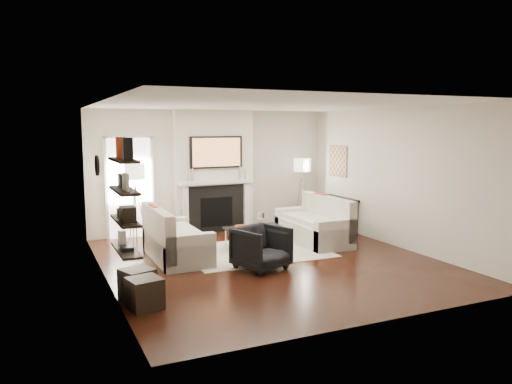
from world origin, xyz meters
name	(u,v)px	position (x,y,z in m)	size (l,w,h in m)	color
room_envelope	(270,185)	(0.00, 0.00, 1.35)	(6.00, 6.00, 6.00)	black
chimney_breast	(214,171)	(0.00, 2.88, 1.35)	(1.80, 0.25, 2.70)	silver
fireplace_surround	(216,209)	(0.00, 2.74, 0.52)	(1.30, 0.02, 1.04)	black
firebox	(217,212)	(0.00, 2.73, 0.45)	(0.75, 0.02, 0.65)	black
mantel_pilaster_l	(186,210)	(-0.72, 2.71, 0.55)	(0.12, 0.08, 1.10)	white
mantel_pilaster_r	(247,205)	(0.72, 2.71, 0.55)	(0.12, 0.08, 1.10)	white
mantel_shelf	(217,182)	(0.00, 2.69, 1.12)	(1.70, 0.18, 0.07)	white
tv_body	(216,152)	(0.00, 2.71, 1.78)	(1.20, 0.06, 0.70)	black
tv_screen	(217,152)	(0.00, 2.68, 1.78)	(1.10, 0.01, 0.62)	#BF723F
candlestick_l_tall	(193,175)	(-0.55, 2.70, 1.30)	(0.04, 0.04, 0.30)	silver
candlestick_l_short	(187,176)	(-0.68, 2.70, 1.27)	(0.04, 0.04, 0.24)	silver
candlestick_r_tall	(240,173)	(0.55, 2.70, 1.30)	(0.04, 0.04, 0.30)	silver
candlestick_r_short	(245,174)	(0.68, 2.70, 1.27)	(0.04, 0.04, 0.24)	silver
hallway_panel	(130,188)	(-1.85, 2.98, 1.05)	(0.90, 0.02, 2.10)	white
door_trim_l	(106,189)	(-2.33, 2.96, 1.05)	(0.06, 0.06, 2.16)	white
door_trim_r	(152,187)	(-1.37, 2.96, 1.05)	(0.06, 0.06, 2.16)	white
door_trim_top	(128,137)	(-1.85, 2.96, 2.13)	(1.02, 0.06, 0.06)	white
rug	(254,251)	(0.02, 0.74, 0.01)	(2.60, 2.00, 0.01)	beige
loveseat_left_base	(177,247)	(-1.43, 0.85, 0.21)	(0.85, 1.80, 0.42)	beige
loveseat_left_back	(158,231)	(-1.77, 0.85, 0.53)	(0.18, 1.80, 0.80)	beige
loveseat_left_arm_n	(190,252)	(-1.43, 0.04, 0.30)	(0.85, 0.18, 0.60)	beige
loveseat_left_arm_s	(166,233)	(-1.43, 1.66, 0.30)	(0.85, 0.18, 0.60)	beige
loveseat_left_cushion	(179,232)	(-1.38, 0.85, 0.47)	(0.63, 1.44, 0.10)	beige
pillow_left_orange	(154,217)	(-1.77, 1.15, 0.73)	(0.10, 0.42, 0.42)	#B13315
pillow_left_charcoal	(162,223)	(-1.77, 0.55, 0.72)	(0.10, 0.40, 0.40)	black
loveseat_right_base	(313,232)	(1.43, 0.95, 0.21)	(0.85, 1.80, 0.42)	beige
loveseat_right_back	(327,216)	(1.76, 0.95, 0.53)	(0.18, 1.80, 0.80)	beige
loveseat_right_arm_n	(335,236)	(1.43, 0.14, 0.30)	(0.85, 0.18, 0.60)	beige
loveseat_right_arm_s	(294,221)	(1.43, 1.76, 0.30)	(0.85, 0.18, 0.60)	beige
loveseat_right_cushion	(311,220)	(1.38, 0.95, 0.47)	(0.63, 1.44, 0.10)	beige
pillow_right_orange	(320,204)	(1.76, 1.25, 0.73)	(0.10, 0.42, 0.42)	#B13315
pillow_right_charcoal	(336,208)	(1.76, 0.65, 0.72)	(0.10, 0.40, 0.40)	black
coffee_table	(254,228)	(0.13, 0.97, 0.40)	(1.10, 0.55, 0.04)	black
coffee_leg_nw	(234,244)	(-0.37, 0.75, 0.19)	(0.02, 0.02, 0.38)	silver
coffee_leg_ne	(282,239)	(0.63, 0.75, 0.19)	(0.02, 0.02, 0.38)	silver
coffee_leg_sw	(226,239)	(-0.37, 1.19, 0.19)	(0.02, 0.02, 0.38)	silver
coffee_leg_se	(272,234)	(0.63, 1.19, 0.19)	(0.02, 0.02, 0.38)	silver
hurricane_glass	(261,219)	(0.28, 0.97, 0.56)	(0.15, 0.15, 0.25)	white
hurricane_candle	(261,223)	(0.28, 0.97, 0.50)	(0.11, 0.11, 0.16)	white
copper_bowl	(242,227)	(-0.12, 0.97, 0.45)	(0.29, 0.29, 0.05)	#BC361F
armchair	(261,246)	(-0.33, -0.36, 0.39)	(0.76, 0.71, 0.78)	black
lamp_left_post	(136,214)	(-1.85, 2.36, 0.60)	(0.02, 0.02, 1.20)	silver
lamp_left_shade	(135,172)	(-1.85, 2.36, 1.45)	(0.40, 0.40, 0.30)	white
lamp_left_leg_a	(141,213)	(-1.74, 2.36, 0.60)	(0.02, 0.02, 1.25)	silver
lamp_left_leg_b	(132,213)	(-1.91, 2.45, 0.60)	(0.02, 0.02, 1.25)	silver
lamp_left_leg_c	(134,215)	(-1.91, 2.26, 0.60)	(0.02, 0.02, 1.25)	silver
lamp_right_post	(302,201)	(2.05, 2.52, 0.60)	(0.02, 0.02, 1.20)	silver
lamp_right_shade	(302,165)	(2.05, 2.52, 1.45)	(0.40, 0.40, 0.30)	white
lamp_right_leg_a	(306,201)	(2.16, 2.52, 0.60)	(0.02, 0.02, 1.25)	silver
lamp_right_leg_b	(298,201)	(2.00, 2.61, 0.60)	(0.02, 0.02, 1.25)	silver
lamp_right_leg_c	(302,202)	(1.99, 2.42, 0.60)	(0.02, 0.02, 1.25)	silver
console_top	(338,198)	(2.57, 1.79, 0.73)	(0.35, 1.20, 0.04)	black
console_leg_n	(352,219)	(2.57, 1.24, 0.35)	(0.30, 0.04, 0.71)	black
console_leg_s	(325,211)	(2.57, 2.34, 0.35)	(0.30, 0.04, 0.71)	black
wall_art	(338,161)	(2.73, 2.05, 1.55)	(0.03, 0.70, 0.70)	#A07550
shelf_bottom	(126,250)	(-2.62, -1.00, 0.70)	(0.25, 1.00, 0.04)	black
shelf_lower	(125,221)	(-2.62, -1.00, 1.10)	(0.25, 1.00, 0.04)	black
shelf_upper	(124,191)	(-2.62, -1.00, 1.50)	(0.25, 1.00, 0.04)	black
shelf_top	(123,160)	(-2.62, -1.00, 1.90)	(0.25, 1.00, 0.04)	black
decor_magfile_a	(128,149)	(-2.62, -1.35, 2.06)	(0.12, 0.10, 0.28)	black
decor_magfile_b	(121,148)	(-2.62, -0.86, 2.06)	(0.12, 0.10, 0.28)	#B13315
decor_frame_a	(126,182)	(-2.62, -1.13, 1.63)	(0.04, 0.30, 0.22)	white
decor_frame_b	(121,180)	(-2.62, -0.73, 1.61)	(0.04, 0.22, 0.18)	black
decor_wine_rack	(128,214)	(-2.62, -1.21, 1.22)	(0.18, 0.25, 0.20)	black
decor_box_small	(123,213)	(-2.62, -0.82, 1.18)	(0.15, 0.12, 0.12)	black
decor_books	(127,248)	(-2.62, -1.07, 0.74)	(0.14, 0.20, 0.05)	black
decor_box_tall	(122,237)	(-2.62, -0.68, 0.81)	(0.10, 0.10, 0.18)	white
clock_rim	(97,165)	(-2.73, 0.90, 1.70)	(0.34, 0.34, 0.04)	black
clock_face	(99,165)	(-2.71, 0.90, 1.70)	(0.29, 0.29, 0.01)	white
ottoman_near	(137,283)	(-2.47, -0.91, 0.20)	(0.40, 0.40, 0.40)	black
ottoman_far	(145,293)	(-2.47, -1.37, 0.20)	(0.40, 0.40, 0.40)	black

